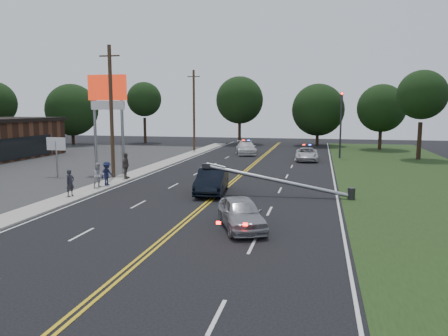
% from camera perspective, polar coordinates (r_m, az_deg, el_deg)
% --- Properties ---
extents(ground, '(120.00, 120.00, 0.00)m').
position_cam_1_polar(ground, '(20.17, -5.96, -7.69)').
color(ground, black).
rests_on(ground, ground).
extents(sidewalk, '(1.80, 70.00, 0.12)m').
position_cam_1_polar(sidewalk, '(32.39, -14.53, -1.87)').
color(sidewalk, '#A9A499').
rests_on(sidewalk, ground).
extents(grass_verge, '(12.00, 80.00, 0.01)m').
position_cam_1_polar(grass_verge, '(29.84, 26.44, -3.37)').
color(grass_verge, '#1D3213').
rests_on(grass_verge, ground).
extents(centerline_yellow, '(0.36, 80.00, 0.00)m').
position_cam_1_polar(centerline_yellow, '(29.59, 0.16, -2.62)').
color(centerline_yellow, gold).
rests_on(centerline_yellow, ground).
extents(pylon_sign, '(3.20, 0.35, 8.00)m').
position_cam_1_polar(pylon_sign, '(36.47, -14.96, 8.55)').
color(pylon_sign, gray).
rests_on(pylon_sign, ground).
extents(small_sign, '(1.60, 0.14, 3.10)m').
position_cam_1_polar(small_sign, '(36.64, -21.07, 2.55)').
color(small_sign, gray).
rests_on(small_sign, ground).
extents(traffic_signal, '(0.28, 0.41, 7.05)m').
position_cam_1_polar(traffic_signal, '(48.48, 15.03, 6.20)').
color(traffic_signal, '#2D2D30').
rests_on(traffic_signal, ground).
extents(fallen_streetlight, '(9.36, 0.44, 1.91)m').
position_cam_1_polar(fallen_streetlight, '(26.88, 8.00, -1.80)').
color(fallen_streetlight, '#2D2D30').
rests_on(fallen_streetlight, ground).
extents(utility_pole_mid, '(1.60, 0.28, 10.00)m').
position_cam_1_polar(utility_pole_mid, '(34.10, -14.50, 7.10)').
color(utility_pole_mid, '#382619').
rests_on(utility_pole_mid, ground).
extents(utility_pole_far, '(1.60, 0.28, 10.00)m').
position_cam_1_polar(utility_pole_far, '(54.64, -3.95, 7.53)').
color(utility_pole_far, '#382619').
rests_on(utility_pole_far, ground).
extents(tree_4, '(7.49, 7.49, 8.84)m').
position_cam_1_polar(tree_4, '(67.74, -19.26, 7.18)').
color(tree_4, black).
rests_on(tree_4, ground).
extents(tree_5, '(5.25, 5.25, 9.32)m').
position_cam_1_polar(tree_5, '(68.62, -10.38, 8.81)').
color(tree_5, black).
rests_on(tree_5, ground).
extents(tree_6, '(7.00, 7.00, 10.03)m').
position_cam_1_polar(tree_6, '(65.62, 2.06, 8.85)').
color(tree_6, black).
rests_on(tree_6, ground).
extents(tree_7, '(7.41, 7.41, 8.81)m').
position_cam_1_polar(tree_7, '(64.06, 12.19, 7.43)').
color(tree_7, black).
rests_on(tree_7, ground).
extents(tree_8, '(6.14, 6.14, 8.42)m').
position_cam_1_polar(tree_8, '(60.08, 19.88, 7.35)').
color(tree_8, black).
rests_on(tree_8, ground).
extents(tree_9, '(5.09, 5.09, 9.28)m').
position_cam_1_polar(tree_9, '(50.05, 24.46, 8.67)').
color(tree_9, black).
rests_on(tree_9, ground).
extents(crashed_sedan, '(2.16, 4.95, 1.58)m').
position_cam_1_polar(crashed_sedan, '(27.66, -1.60, -1.72)').
color(crashed_sedan, black).
rests_on(crashed_sedan, ground).
extents(waiting_sedan, '(3.16, 4.50, 1.42)m').
position_cam_1_polar(waiting_sedan, '(19.69, 2.24, -5.90)').
color(waiting_sedan, '#9A9CA1').
rests_on(waiting_sedan, ground).
extents(emergency_a, '(2.41, 4.88, 1.33)m').
position_cam_1_polar(emergency_a, '(45.62, 10.75, 1.78)').
color(emergency_a, silver).
rests_on(emergency_a, ground).
extents(emergency_b, '(3.30, 5.55, 1.51)m').
position_cam_1_polar(emergency_b, '(50.97, 2.89, 2.63)').
color(emergency_b, silver).
rests_on(emergency_b, ground).
extents(bystander_a, '(0.53, 0.67, 1.61)m').
position_cam_1_polar(bystander_a, '(27.80, -19.46, -1.85)').
color(bystander_a, '#24242B').
rests_on(bystander_a, sidewalk).
extents(bystander_b, '(0.94, 1.01, 1.65)m').
position_cam_1_polar(bystander_b, '(30.19, -16.05, -0.91)').
color(bystander_b, '#ACABB0').
rests_on(bystander_b, sidewalk).
extents(bystander_c, '(0.87, 1.18, 1.63)m').
position_cam_1_polar(bystander_c, '(30.93, -15.04, -0.69)').
color(bystander_c, '#181D3D').
rests_on(bystander_c, sidewalk).
extents(bystander_d, '(0.55, 1.17, 1.94)m').
position_cam_1_polar(bystander_d, '(33.54, -12.72, 0.30)').
color(bystander_d, '#574C46').
rests_on(bystander_d, sidewalk).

